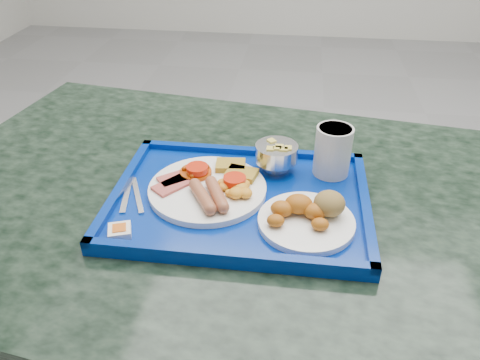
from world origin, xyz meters
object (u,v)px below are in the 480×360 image
object	(u,v)px
main_plate	(211,187)
juice_cup	(333,149)
bread_plate	(309,215)
fruit_bowl	(277,154)
tray	(240,200)
table	(230,270)

from	to	relation	value
main_plate	juice_cup	distance (m)	0.25
bread_plate	juice_cup	bearing A→B (deg)	75.95
juice_cup	fruit_bowl	bearing A→B (deg)	-177.42
tray	fruit_bowl	distance (m)	0.13
table	bread_plate	world-z (taller)	bread_plate
table	main_plate	bearing A→B (deg)	-148.92
table	tray	distance (m)	0.22
bread_plate	juice_cup	distance (m)	0.18
table	juice_cup	distance (m)	0.35
table	tray	bearing A→B (deg)	-50.36
fruit_bowl	bread_plate	bearing A→B (deg)	-67.66
main_plate	bread_plate	bearing A→B (deg)	-20.98
tray	fruit_bowl	world-z (taller)	fruit_bowl
tray	juice_cup	bearing A→B (deg)	33.23
tray	bread_plate	bearing A→B (deg)	-24.60
tray	main_plate	distance (m)	0.06
main_plate	fruit_bowl	distance (m)	0.15
tray	bread_plate	distance (m)	0.14
table	juice_cup	size ratio (longest dim) A/B	13.75
fruit_bowl	juice_cup	xyz separation A→B (m)	(0.11, 0.01, 0.02)
juice_cup	main_plate	bearing A→B (deg)	-156.46
bread_plate	fruit_bowl	world-z (taller)	fruit_bowl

